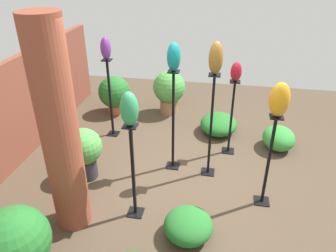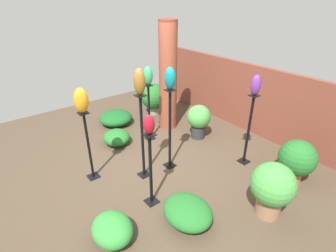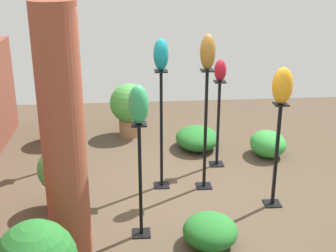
% 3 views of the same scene
% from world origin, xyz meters
% --- Properties ---
extents(ground_plane, '(8.00, 8.00, 0.00)m').
position_xyz_m(ground_plane, '(0.00, 0.00, 0.00)').
color(ground_plane, '#4C3D2D').
extents(brick_pillar, '(0.42, 0.42, 2.56)m').
position_xyz_m(brick_pillar, '(-1.18, 1.22, 1.28)').
color(brick_pillar, brown).
rests_on(brick_pillar, ground).
extents(pedestal_violet, '(0.20, 0.20, 1.43)m').
position_xyz_m(pedestal_violet, '(1.02, 1.45, 0.66)').
color(pedestal_violet, black).
rests_on(pedestal_violet, ground).
extents(pedestal_bronze, '(0.20, 0.20, 1.60)m').
position_xyz_m(pedestal_bronze, '(0.13, -0.38, 0.74)').
color(pedestal_bronze, black).
rests_on(pedestal_bronze, ground).
extents(pedestal_teal, '(0.20, 0.20, 1.58)m').
position_xyz_m(pedestal_teal, '(0.20, 0.18, 0.74)').
color(pedestal_teal, black).
rests_on(pedestal_teal, ground).
extents(pedestal_amber, '(0.20, 0.20, 1.31)m').
position_xyz_m(pedestal_amber, '(-0.41, -1.15, 0.60)').
color(pedestal_amber, black).
rests_on(pedestal_amber, ground).
extents(pedestal_ruby, '(0.20, 0.20, 1.27)m').
position_xyz_m(pedestal_ruby, '(0.80, -0.68, 0.58)').
color(pedestal_ruby, black).
rests_on(pedestal_ruby, ground).
extents(pedestal_jade, '(0.20, 0.20, 1.31)m').
position_xyz_m(pedestal_jade, '(-0.93, 0.49, 0.60)').
color(pedestal_jade, black).
rests_on(pedestal_jade, ground).
extents(art_vase_violet, '(0.18, 0.17, 0.38)m').
position_xyz_m(art_vase_violet, '(1.02, 1.45, 1.62)').
color(art_vase_violet, '#6B2D8C').
rests_on(art_vase_violet, pedestal_violet).
extents(art_vase_bronze, '(0.19, 0.19, 0.44)m').
position_xyz_m(art_vase_bronze, '(0.13, -0.38, 1.81)').
color(art_vase_bronze, brown).
rests_on(art_vase_bronze, pedestal_bronze).
extents(art_vase_teal, '(0.20, 0.19, 0.39)m').
position_xyz_m(art_vase_teal, '(0.20, 0.18, 1.78)').
color(art_vase_teal, '#0F727A').
rests_on(art_vase_teal, pedestal_teal).
extents(art_vase_amber, '(0.22, 0.24, 0.43)m').
position_xyz_m(art_vase_amber, '(-0.41, -1.15, 1.52)').
color(art_vase_amber, orange).
rests_on(art_vase_amber, pedestal_amber).
extents(art_vase_ruby, '(0.16, 0.17, 0.30)m').
position_xyz_m(art_vase_ruby, '(0.80, -0.68, 1.42)').
color(art_vase_ruby, maroon).
rests_on(art_vase_ruby, pedestal_ruby).
extents(art_vase_jade, '(0.21, 0.21, 0.40)m').
position_xyz_m(art_vase_jade, '(-0.93, 0.49, 1.51)').
color(art_vase_jade, '#2D9356').
rests_on(art_vase_jade, pedestal_jade).
extents(potted_plant_mid_left, '(0.66, 0.66, 0.90)m').
position_xyz_m(potted_plant_mid_left, '(2.11, 0.58, 0.52)').
color(potted_plant_mid_left, '#936B4C').
rests_on(potted_plant_mid_left, ground).
extents(potted_plant_walkway_edge, '(0.66, 0.66, 0.79)m').
position_xyz_m(potted_plant_walkway_edge, '(1.92, 1.69, 0.44)').
color(potted_plant_walkway_edge, '#B25B38').
rests_on(potted_plant_walkway_edge, ground).
extents(potted_plant_back_center, '(0.54, 0.54, 0.80)m').
position_xyz_m(potted_plant_back_center, '(-0.29, 1.42, 0.47)').
color(potted_plant_back_center, '#2D2D33').
rests_on(potted_plant_back_center, ground).
extents(foliage_bed_west, '(0.61, 0.59, 0.33)m').
position_xyz_m(foliage_bed_west, '(-1.19, -0.23, 0.17)').
color(foliage_bed_west, '#236B28').
rests_on(foliage_bed_west, ground).
extents(foliage_bed_center, '(0.64, 0.54, 0.38)m').
position_xyz_m(foliage_bed_center, '(1.07, -1.51, 0.19)').
color(foliage_bed_center, '#338C38').
rests_on(foliage_bed_center, ground).
extents(foliage_bed_rear, '(0.80, 0.68, 0.34)m').
position_xyz_m(foliage_bed_rear, '(1.45, -0.48, 0.17)').
color(foliage_bed_rear, '#236B28').
rests_on(foliage_bed_rear, ground).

